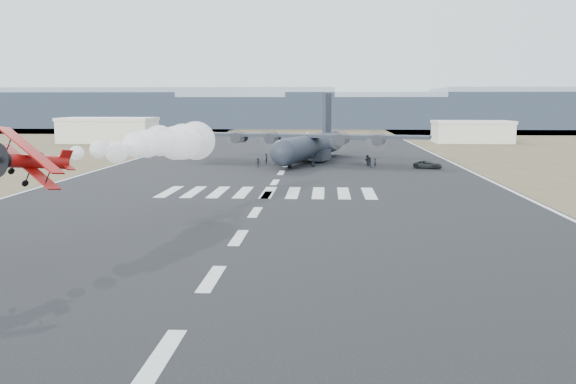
# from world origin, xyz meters

# --- Properties ---
(ground) EXTENTS (500.00, 500.00, 0.00)m
(ground) POSITION_xyz_m (0.00, 0.00, 0.00)
(ground) COLOR black
(ground) RESTS_ON ground
(scrub_far) EXTENTS (500.00, 80.00, 0.00)m
(scrub_far) POSITION_xyz_m (0.00, 230.00, 0.00)
(scrub_far) COLOR brown
(scrub_far) RESTS_ON ground
(runway_markings) EXTENTS (60.00, 260.00, 0.01)m
(runway_markings) POSITION_xyz_m (0.00, 60.00, 0.01)
(runway_markings) COLOR silver
(runway_markings) RESTS_ON ground
(ridge_seg_b) EXTENTS (150.00, 50.00, 15.00)m
(ridge_seg_b) POSITION_xyz_m (-130.00, 260.00, 7.50)
(ridge_seg_b) COLOR gray
(ridge_seg_b) RESTS_ON ground
(ridge_seg_c) EXTENTS (150.00, 50.00, 17.00)m
(ridge_seg_c) POSITION_xyz_m (-65.00, 260.00, 8.50)
(ridge_seg_c) COLOR gray
(ridge_seg_c) RESTS_ON ground
(ridge_seg_d) EXTENTS (150.00, 50.00, 13.00)m
(ridge_seg_d) POSITION_xyz_m (0.00, 260.00, 6.50)
(ridge_seg_d) COLOR gray
(ridge_seg_d) RESTS_ON ground
(ridge_seg_e) EXTENTS (150.00, 50.00, 15.00)m
(ridge_seg_e) POSITION_xyz_m (65.00, 260.00, 7.50)
(ridge_seg_e) COLOR gray
(ridge_seg_e) RESTS_ON ground
(hangar_left) EXTENTS (24.50, 14.50, 6.70)m
(hangar_left) POSITION_xyz_m (-52.00, 145.00, 3.41)
(hangar_left) COLOR beige
(hangar_left) RESTS_ON ground
(hangar_right) EXTENTS (20.50, 12.50, 5.90)m
(hangar_right) POSITION_xyz_m (46.00, 150.00, 3.01)
(hangar_right) COLOR beige
(hangar_right) RESTS_ON ground
(aerobatic_biplane) EXTENTS (5.62, 5.76, 4.08)m
(aerobatic_biplane) POSITION_xyz_m (-12.30, 14.95, 6.88)
(aerobatic_biplane) COLOR #A4100A
(smoke_trail) EXTENTS (7.59, 23.21, 3.90)m
(smoke_trail) POSITION_xyz_m (-7.39, 34.37, 7.03)
(smoke_trail) COLOR white
(transport_aircraft) EXTENTS (42.88, 35.05, 12.49)m
(transport_aircraft) POSITION_xyz_m (4.04, 91.20, 3.22)
(transport_aircraft) COLOR black
(transport_aircraft) RESTS_ON ground
(support_vehicle) EXTENTS (5.05, 3.62, 1.28)m
(support_vehicle) POSITION_xyz_m (23.47, 79.80, 0.64)
(support_vehicle) COLOR black
(support_vehicle) RESTS_ON ground
(crew_a) EXTENTS (0.61, 0.71, 1.82)m
(crew_a) POSITION_xyz_m (-3.60, 86.20, 0.91)
(crew_a) COLOR black
(crew_a) RESTS_ON ground
(crew_b) EXTENTS (0.94, 0.80, 1.66)m
(crew_b) POSITION_xyz_m (14.07, 81.36, 0.83)
(crew_b) COLOR black
(crew_b) RESTS_ON ground
(crew_c) EXTENTS (1.11, 0.88, 1.56)m
(crew_c) POSITION_xyz_m (-4.47, 80.32, 0.78)
(crew_c) COLOR black
(crew_c) RESTS_ON ground
(crew_d) EXTENTS (1.04, 0.71, 1.62)m
(crew_d) POSITION_xyz_m (-1.82, 83.98, 0.81)
(crew_d) COLOR black
(crew_d) RESTS_ON ground
(crew_e) EXTENTS (0.91, 1.07, 1.88)m
(crew_e) POSITION_xyz_m (4.68, 81.90, 0.94)
(crew_e) COLOR black
(crew_e) RESTS_ON ground
(crew_f) EXTENTS (1.06, 1.77, 1.82)m
(crew_f) POSITION_xyz_m (13.95, 84.74, 0.91)
(crew_f) COLOR black
(crew_f) RESTS_ON ground
(crew_g) EXTENTS (0.54, 0.63, 1.56)m
(crew_g) POSITION_xyz_m (14.96, 80.85, 0.78)
(crew_g) COLOR black
(crew_g) RESTS_ON ground
(crew_h) EXTENTS (0.90, 0.93, 1.65)m
(crew_h) POSITION_xyz_m (1.29, 88.08, 0.83)
(crew_h) COLOR black
(crew_h) RESTS_ON ground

